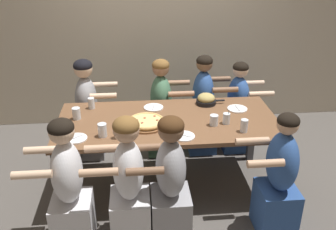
{
  "coord_description": "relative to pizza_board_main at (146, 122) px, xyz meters",
  "views": [
    {
      "loc": [
        -0.29,
        -3.17,
        2.32
      ],
      "look_at": [
        0.0,
        0.0,
        0.81
      ],
      "focal_mm": 40.0,
      "sensor_mm": 36.0,
      "label": 1
    }
  ],
  "objects": [
    {
      "name": "drinking_glass_b",
      "position": [
        0.86,
        -0.21,
        0.03
      ],
      "size": [
        0.07,
        0.07,
        0.12
      ],
      "color": "silver",
      "rests_on": "dining_table"
    },
    {
      "name": "drinking_glass_f",
      "position": [
        -0.39,
        -0.18,
        0.03
      ],
      "size": [
        0.08,
        0.08,
        0.12
      ],
      "color": "silver",
      "rests_on": "dining_table"
    },
    {
      "name": "drinking_glass_c",
      "position": [
        -0.53,
        0.42,
        0.03
      ],
      "size": [
        0.07,
        0.07,
        0.11
      ],
      "color": "silver",
      "rests_on": "dining_table"
    },
    {
      "name": "empty_plate_d",
      "position": [
        0.31,
        -0.26,
        -0.02
      ],
      "size": [
        0.19,
        0.19,
        0.02
      ],
      "color": "white",
      "rests_on": "dining_table"
    },
    {
      "name": "cocktail_glass_blue",
      "position": [
        0.74,
        -0.04,
        0.02
      ],
      "size": [
        0.07,
        0.07,
        0.13
      ],
      "color": "silver",
      "rests_on": "dining_table"
    },
    {
      "name": "skillet_bowl",
      "position": [
        0.64,
        0.43,
        0.02
      ],
      "size": [
        0.3,
        0.2,
        0.12
      ],
      "color": "black",
      "rests_on": "dining_table"
    },
    {
      "name": "empty_plate_c",
      "position": [
        0.92,
        0.26,
        -0.02
      ],
      "size": [
        0.2,
        0.2,
        0.02
      ],
      "color": "white",
      "rests_on": "dining_table"
    },
    {
      "name": "drinking_glass_a",
      "position": [
        -0.65,
        0.19,
        0.03
      ],
      "size": [
        0.08,
        0.08,
        0.11
      ],
      "color": "silver",
      "rests_on": "dining_table"
    },
    {
      "name": "diner_far_left",
      "position": [
        -0.63,
        0.79,
        -0.25
      ],
      "size": [
        0.51,
        0.4,
        1.16
      ],
      "rotation": [
        0.0,
        0.0,
        -1.57
      ],
      "color": "#99999E",
      "rests_on": "ground"
    },
    {
      "name": "diner_near_right",
      "position": [
        1.06,
        -0.62,
        -0.28
      ],
      "size": [
        0.51,
        0.4,
        1.11
      ],
      "rotation": [
        0.0,
        0.0,
        1.57
      ],
      "color": "#2D5193",
      "rests_on": "ground"
    },
    {
      "name": "restaurant_back_panel",
      "position": [
        0.21,
        1.7,
        0.82
      ],
      "size": [
        10.0,
        0.06,
        3.2
      ],
      "primitive_type": "cube",
      "color": "beige",
      "rests_on": "ground"
    },
    {
      "name": "pizza_board_main",
      "position": [
        0.0,
        0.0,
        0.0
      ],
      "size": [
        0.38,
        0.38,
        0.06
      ],
      "color": "brown",
      "rests_on": "dining_table"
    },
    {
      "name": "empty_plate_a",
      "position": [
        0.09,
        0.37,
        -0.02
      ],
      "size": [
        0.2,
        0.2,
        0.02
      ],
      "color": "white",
      "rests_on": "dining_table"
    },
    {
      "name": "empty_plate_b",
      "position": [
        -0.61,
        -0.21,
        -0.02
      ],
      "size": [
        0.19,
        0.19,
        0.02
      ],
      "color": "white",
      "rests_on": "dining_table"
    },
    {
      "name": "drinking_glass_e",
      "position": [
        0.62,
        -0.06,
        0.01
      ],
      "size": [
        0.08,
        0.08,
        0.1
      ],
      "color": "silver",
      "rests_on": "dining_table"
    },
    {
      "name": "ground_plane",
      "position": [
        0.21,
        0.09,
        -0.78
      ],
      "size": [
        18.0,
        18.0,
        0.0
      ],
      "primitive_type": "plane",
      "color": "#514C47",
      "rests_on": "ground"
    },
    {
      "name": "diner_near_center",
      "position": [
        0.16,
        -0.62,
        -0.26
      ],
      "size": [
        0.51,
        0.4,
        1.13
      ],
      "rotation": [
        0.0,
        0.0,
        1.57
      ],
      "color": "#99999E",
      "rests_on": "ground"
    },
    {
      "name": "diner_far_right",
      "position": [
        1.09,
        0.79,
        -0.3
      ],
      "size": [
        0.51,
        0.4,
        1.08
      ],
      "rotation": [
        0.0,
        0.0,
        -1.57
      ],
      "color": "#2D5193",
      "rests_on": "ground"
    },
    {
      "name": "drinking_glass_d",
      "position": [
        -0.25,
        -0.23,
        0.04
      ],
      "size": [
        0.06,
        0.06,
        0.14
      ],
      "color": "silver",
      "rests_on": "dining_table"
    },
    {
      "name": "diner_near_midleft",
      "position": [
        -0.17,
        -0.62,
        -0.26
      ],
      "size": [
        0.51,
        0.4,
        1.14
      ],
      "rotation": [
        0.0,
        0.0,
        1.57
      ],
      "color": "silver",
      "rests_on": "ground"
    },
    {
      "name": "diner_near_left",
      "position": [
        -0.64,
        -0.62,
        -0.26
      ],
      "size": [
        0.51,
        0.4,
        1.14
      ],
      "rotation": [
        0.0,
        0.0,
        1.57
      ],
      "color": "silver",
      "rests_on": "ground"
    },
    {
      "name": "diner_far_midright",
      "position": [
        0.68,
        0.79,
        -0.26
      ],
      "size": [
        0.51,
        0.4,
        1.17
      ],
      "rotation": [
        0.0,
        0.0,
        -1.57
      ],
      "color": "#2D5193",
      "rests_on": "ground"
    },
    {
      "name": "dining_table",
      "position": [
        0.21,
        0.09,
        -0.1
      ],
      "size": [
        2.09,
        0.97,
        0.76
      ],
      "color": "brown",
      "rests_on": "ground"
    },
    {
      "name": "diner_far_center",
      "position": [
        0.2,
        0.79,
        -0.27
      ],
      "size": [
        0.51,
        0.4,
        1.14
      ],
      "rotation": [
        0.0,
        0.0,
        -1.57
      ],
      "color": "#477556",
      "rests_on": "ground"
    }
  ]
}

